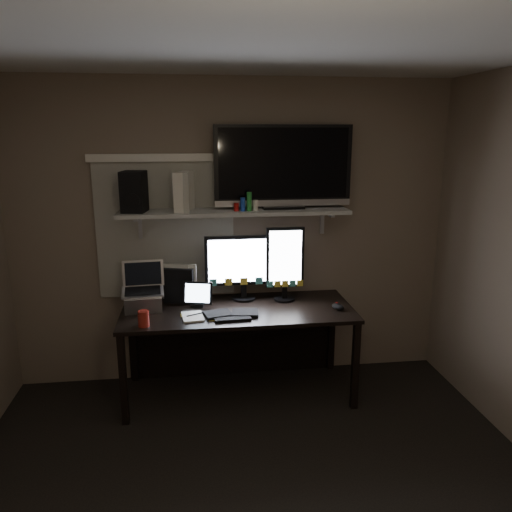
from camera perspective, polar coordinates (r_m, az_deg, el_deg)
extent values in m
plane|color=silver|center=(2.31, 1.10, 24.57)|extent=(3.60, 3.60, 0.00)
plane|color=#7A6957|center=(4.15, -2.62, 2.51)|extent=(3.60, 0.00, 3.60)
cube|color=#B9B6A6|center=(4.12, -10.28, 2.92)|extent=(1.10, 0.02, 1.10)
cube|color=black|center=(3.93, -2.08, -6.23)|extent=(1.80, 0.75, 0.03)
cube|color=black|center=(4.40, -2.47, -9.11)|extent=(1.80, 0.02, 0.70)
cube|color=black|center=(3.80, -14.94, -13.53)|extent=(0.05, 0.05, 0.70)
cube|color=black|center=(3.94, 11.28, -12.22)|extent=(0.05, 0.05, 0.70)
cube|color=black|center=(4.40, -13.84, -9.52)|extent=(0.05, 0.05, 0.70)
cube|color=black|center=(4.53, 8.59, -8.57)|extent=(0.05, 0.05, 0.70)
cube|color=#AEADA9|center=(3.94, -2.45, 5.08)|extent=(1.80, 0.35, 0.03)
cube|color=black|center=(4.06, -1.44, -1.26)|extent=(0.63, 0.07, 0.55)
cube|color=black|center=(4.04, 3.32, -0.88)|extent=(0.31, 0.06, 0.62)
cube|color=black|center=(3.79, -2.81, -6.61)|extent=(0.42, 0.19, 0.02)
ellipsoid|color=black|center=(3.96, 9.34, -5.73)|extent=(0.11, 0.14, 0.04)
cube|color=white|center=(3.78, -7.25, -6.88)|extent=(0.18, 0.23, 0.01)
cube|color=black|center=(3.97, -6.71, -4.36)|extent=(0.25, 0.15, 0.20)
cube|color=black|center=(4.08, -8.71, -3.13)|extent=(0.26, 0.17, 0.31)
cube|color=#AEADB2|center=(3.95, -12.84, -3.53)|extent=(0.34, 0.28, 0.36)
cylinder|color=maroon|center=(3.65, -12.72, -6.99)|extent=(0.10, 0.10, 0.12)
cube|color=black|center=(4.00, 3.11, 10.14)|extent=(1.09, 0.20, 0.65)
cube|color=silver|center=(3.90, -8.23, 7.32)|extent=(0.16, 0.27, 0.30)
cube|color=black|center=(3.92, -13.77, 7.15)|extent=(0.20, 0.23, 0.31)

